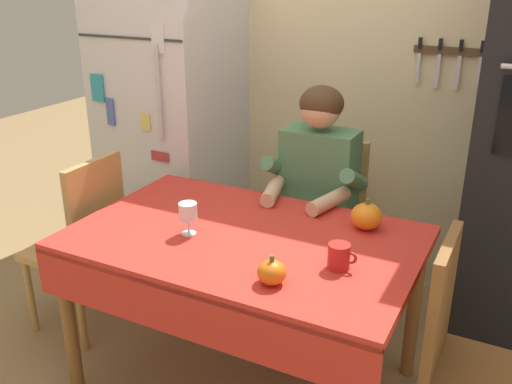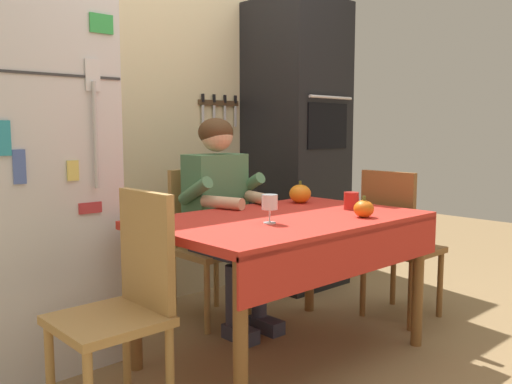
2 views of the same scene
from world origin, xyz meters
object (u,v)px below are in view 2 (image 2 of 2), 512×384
dining_table (288,233)px  pumpkin_medium (300,194)px  wall_oven (296,146)px  chair_right_side (396,239)px  seated_person (223,204)px  refrigerator (29,185)px  wine_glass (270,203)px  coffee_mug (351,201)px  chair_behind_person (204,237)px  chair_left_side (126,297)px  pumpkin_large (364,209)px

dining_table → pumpkin_medium: (0.42, 0.30, 0.14)m
wall_oven → chair_right_side: bearing=-98.7°
wall_oven → chair_right_side: size_ratio=2.26×
wall_oven → seated_person: wall_oven is taller
refrigerator → wine_glass: 1.22m
refrigerator → coffee_mug: 1.68m
wall_oven → coffee_mug: bearing=-121.9°
dining_table → wine_glass: size_ratio=10.24×
wall_oven → chair_behind_person: bearing=-172.4°
dining_table → chair_right_side: chair_right_side is taller
chair_left_side → pumpkin_large: size_ratio=8.59×
seated_person → chair_right_side: 1.08m
chair_left_side → pumpkin_medium: size_ratio=6.98×
pumpkin_large → coffee_mug: bearing=50.4°
refrigerator → wall_oven: size_ratio=0.86×
chair_behind_person → pumpkin_large: 1.11m
wall_oven → seated_person: bearing=-161.9°
chair_behind_person → dining_table: bearing=-95.1°
chair_behind_person → chair_left_side: bearing=-142.0°
chair_behind_person → wine_glass: (-0.27, -0.87, 0.32)m
dining_table → wine_glass: 0.28m
wall_oven → pumpkin_large: size_ratio=19.40×
chair_left_side → seated_person: bearing=30.4°
dining_table → pumpkin_large: size_ratio=12.94×
chair_behind_person → chair_right_side: 1.19m
refrigerator → coffee_mug: size_ratio=16.55×
seated_person → chair_right_side: bearing=-38.5°
refrigerator → wine_glass: (0.75, -0.96, -0.06)m
wine_glass → seated_person: bearing=68.0°
wall_oven → dining_table: 1.45m
wine_glass → pumpkin_large: bearing=-22.4°
refrigerator → coffee_mug: bearing=-34.4°
dining_table → chair_behind_person: 0.81m
wall_oven → pumpkin_medium: (-0.63, -0.62, -0.25)m
wall_oven → chair_behind_person: 1.12m
pumpkin_large → chair_behind_person: bearing=100.3°
pumpkin_medium → seated_person: bearing=139.7°
refrigerator → dining_table: refrigerator is taller
wall_oven → pumpkin_medium: size_ratio=15.77×
seated_person → pumpkin_medium: seated_person is taller
pumpkin_medium → wine_glass: bearing=-148.6°
refrigerator → pumpkin_large: size_ratio=16.63×
seated_person → chair_behind_person: bearing=90.0°
seated_person → chair_left_side: size_ratio=1.34×
seated_person → wall_oven: bearing=18.1°
dining_table → wine_glass: wine_glass is taller
coffee_mug → pumpkin_medium: (-0.01, 0.37, 0.01)m
wine_glass → chair_right_side: bearing=1.1°
wall_oven → pumpkin_large: wall_oven is taller
refrigerator → dining_table: bearing=-42.9°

